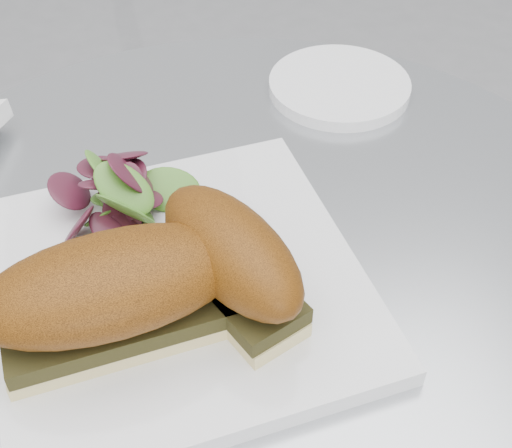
{
  "coord_description": "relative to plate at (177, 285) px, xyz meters",
  "views": [
    {
      "loc": [
        -0.1,
        -0.39,
        1.15
      ],
      "look_at": [
        0.01,
        -0.0,
        0.77
      ],
      "focal_mm": 50.0,
      "sensor_mm": 36.0,
      "label": 1
    }
  ],
  "objects": [
    {
      "name": "sandwich_left",
      "position": [
        -0.05,
        -0.04,
        0.05
      ],
      "size": [
        0.19,
        0.1,
        0.08
      ],
      "rotation": [
        0.0,
        0.0,
        0.07
      ],
      "color": "#DCC689",
      "rests_on": "plate"
    },
    {
      "name": "table",
      "position": [
        0.06,
        0.02,
        -0.25
      ],
      "size": [
        0.7,
        0.7,
        0.73
      ],
      "color": "#B5B9BC",
      "rests_on": "ground"
    },
    {
      "name": "plate",
      "position": [
        0.0,
        0.0,
        0.0
      ],
      "size": [
        0.29,
        0.29,
        0.02
      ],
      "primitive_type": "cube",
      "rotation": [
        0.0,
        0.0,
        0.06
      ],
      "color": "white",
      "rests_on": "table"
    },
    {
      "name": "salad",
      "position": [
        -0.02,
        0.08,
        0.03
      ],
      "size": [
        0.11,
        0.11,
        0.05
      ],
      "primitive_type": null,
      "color": "#539631",
      "rests_on": "plate"
    },
    {
      "name": "saucer",
      "position": [
        0.22,
        0.23,
        -0.0
      ],
      "size": [
        0.15,
        0.15,
        0.01
      ],
      "primitive_type": "cylinder",
      "color": "white",
      "rests_on": "table"
    },
    {
      "name": "sandwich_right",
      "position": [
        0.04,
        -0.03,
        0.05
      ],
      "size": [
        0.11,
        0.16,
        0.08
      ],
      "rotation": [
        0.0,
        0.0,
        -1.21
      ],
      "color": "#DCC689",
      "rests_on": "plate"
    }
  ]
}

